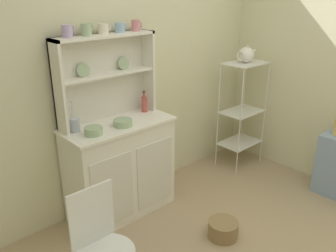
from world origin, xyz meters
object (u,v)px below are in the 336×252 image
bakers_rack (242,106)px  jam_bottle (144,104)px  floor_basket (223,229)px  hutch_shelf_unit (104,71)px  utensil_jar (75,125)px  hutch_cabinet (120,168)px  porcelain_teapot (246,55)px  cup_lilac_0 (67,31)px  bowl_mixing_large (93,131)px  wire_chair (100,240)px

bakers_rack → jam_bottle: 1.27m
floor_basket → hutch_shelf_unit: bearing=111.5°
utensil_jar → hutch_cabinet: bearing=-12.4°
hutch_cabinet → porcelain_teapot: (1.58, -0.12, 0.84)m
hutch_cabinet → cup_lilac_0: (-0.32, 0.12, 1.20)m
bakers_rack → cup_lilac_0: 2.13m
hutch_cabinet → porcelain_teapot: porcelain_teapot is taller
cup_lilac_0 → jam_bottle: (0.67, -0.04, -0.70)m
floor_basket → bowl_mixing_large: size_ratio=1.75×
cup_lilac_0 → utensil_jar: (-0.04, -0.04, -0.72)m
floor_basket → utensil_jar: bearing=128.9°
wire_chair → utensil_jar: (0.34, 0.87, 0.42)m
jam_bottle → utensil_jar: utensil_jar is taller
wire_chair → utensil_jar: size_ratio=3.39×
floor_basket → cup_lilac_0: 2.00m
bakers_rack → utensil_jar: bearing=174.0°
hutch_shelf_unit → porcelain_teapot: bearing=-10.3°
wire_chair → floor_basket: (1.10, -0.08, -0.44)m
bakers_rack → wire_chair: (-2.28, -0.66, -0.20)m
floor_basket → utensil_jar: utensil_jar is taller
wire_chair → bowl_mixing_large: bearing=59.5°
wire_chair → cup_lilac_0: cup_lilac_0 is taller
jam_bottle → hutch_cabinet: bearing=-166.4°
floor_basket → jam_bottle: bearing=93.1°
utensil_jar → floor_basket: bearing=-51.1°
cup_lilac_0 → hutch_shelf_unit: bearing=7.4°
bakers_rack → wire_chair: size_ratio=1.41×
utensil_jar → porcelain_teapot: size_ratio=0.98×
hutch_cabinet → bakers_rack: (1.58, -0.12, 0.27)m
utensil_jar → porcelain_teapot: porcelain_teapot is taller
floor_basket → utensil_jar: (-0.76, 0.95, 0.86)m
hutch_shelf_unit → bowl_mixing_large: bearing=-139.9°
hutch_cabinet → floor_basket: bearing=-64.9°
cup_lilac_0 → jam_bottle: size_ratio=0.47×
bakers_rack → bowl_mixing_large: bakers_rack is taller
wire_chair → floor_basket: bearing=-4.7°
bakers_rack → porcelain_teapot: size_ratio=4.69×
bowl_mixing_large → bakers_rack: bearing=-1.6°
floor_basket → cup_lilac_0: bearing=126.2°
wire_chair → utensil_jar: 1.02m
cup_lilac_0 → hutch_cabinet: bearing=-21.0°
wire_chair → jam_bottle: (1.05, 0.87, 0.44)m
floor_basket → cup_lilac_0: size_ratio=2.70×
hutch_shelf_unit → wire_chair: hutch_shelf_unit is taller
hutch_shelf_unit → floor_basket: bearing=-68.5°
floor_basket → cup_lilac_0: (-0.73, 0.99, 1.58)m
cup_lilac_0 → bowl_mixing_large: size_ratio=0.65×
floor_basket → jam_bottle: (-0.05, 0.96, 0.88)m
cup_lilac_0 → utensil_jar: size_ratio=0.37×
hutch_shelf_unit → porcelain_teapot: (1.58, -0.29, -0.01)m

